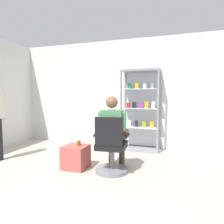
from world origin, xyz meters
name	(u,v)px	position (x,y,z in m)	size (l,w,h in m)	color
ground_plane	(65,206)	(0.00, 0.00, 0.00)	(7.20, 7.20, 0.00)	#B2A899
back_wall	(127,94)	(0.00, 3.00, 1.35)	(6.00, 0.10, 2.70)	silver
display_cabinet_main	(141,110)	(0.40, 2.76, 0.96)	(0.90, 0.45, 1.90)	gray
office_chair	(111,150)	(0.20, 1.12, 0.39)	(0.59, 0.56, 0.96)	slate
seated_shopkeeper	(113,129)	(0.18, 1.28, 0.71)	(0.51, 0.59, 1.29)	#3F382D
storage_crate	(76,157)	(-0.48, 1.14, 0.20)	(0.41, 0.41, 0.41)	#B24C47
tea_glass	(79,143)	(-0.43, 1.16, 0.45)	(0.07, 0.07, 0.10)	brown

